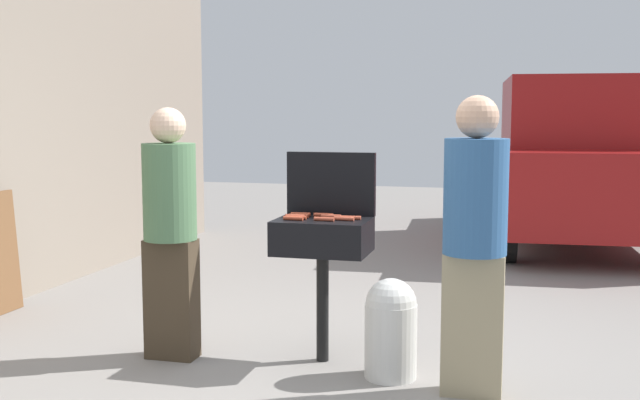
% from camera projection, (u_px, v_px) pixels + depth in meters
% --- Properties ---
extents(ground_plane, '(24.00, 24.00, 0.00)m').
position_uv_depth(ground_plane, '(322.00, 365.00, 4.98)').
color(ground_plane, gray).
extents(bbq_grill, '(0.60, 0.44, 0.93)m').
position_uv_depth(bbq_grill, '(323.00, 241.00, 4.99)').
color(bbq_grill, black).
rests_on(bbq_grill, ground).
extents(grill_lid_open, '(0.60, 0.05, 0.42)m').
position_uv_depth(grill_lid_open, '(331.00, 184.00, 5.16)').
color(grill_lid_open, black).
rests_on(grill_lid_open, bbq_grill).
extents(hot_dog_0, '(0.13, 0.04, 0.03)m').
position_uv_depth(hot_dog_0, '(299.00, 216.00, 5.04)').
color(hot_dog_0, '#AD4228').
rests_on(hot_dog_0, bbq_grill).
extents(hot_dog_1, '(0.13, 0.04, 0.03)m').
position_uv_depth(hot_dog_1, '(344.00, 219.00, 4.90)').
color(hot_dog_1, '#B74C33').
rests_on(hot_dog_1, bbq_grill).
extents(hot_dog_2, '(0.13, 0.04, 0.03)m').
position_uv_depth(hot_dog_2, '(351.00, 218.00, 4.95)').
color(hot_dog_2, '#B74C33').
rests_on(hot_dog_2, bbq_grill).
extents(hot_dog_3, '(0.13, 0.03, 0.03)m').
position_uv_depth(hot_dog_3, '(296.00, 218.00, 4.95)').
color(hot_dog_3, '#AD4228').
rests_on(hot_dog_3, bbq_grill).
extents(hot_dog_4, '(0.13, 0.03, 0.03)m').
position_uv_depth(hot_dog_4, '(293.00, 218.00, 4.92)').
color(hot_dog_4, '#AD4228').
rests_on(hot_dog_4, bbq_grill).
extents(hot_dog_5, '(0.13, 0.03, 0.03)m').
position_uv_depth(hot_dog_5, '(301.00, 214.00, 5.11)').
color(hot_dog_5, '#AD4228').
rests_on(hot_dog_5, bbq_grill).
extents(hot_dog_6, '(0.13, 0.04, 0.03)m').
position_uv_depth(hot_dog_6, '(295.00, 216.00, 5.02)').
color(hot_dog_6, '#B74C33').
rests_on(hot_dog_6, bbq_grill).
extents(hot_dog_7, '(0.13, 0.03, 0.03)m').
position_uv_depth(hot_dog_7, '(331.00, 216.00, 5.01)').
color(hot_dog_7, '#B74C33').
rests_on(hot_dog_7, bbq_grill).
extents(hot_dog_8, '(0.13, 0.03, 0.03)m').
position_uv_depth(hot_dog_8, '(324.00, 219.00, 4.88)').
color(hot_dog_8, '#B74C33').
rests_on(hot_dog_8, bbq_grill).
extents(hot_dog_9, '(0.13, 0.03, 0.03)m').
position_uv_depth(hot_dog_9, '(323.00, 215.00, 5.08)').
color(hot_dog_9, '#AD4228').
rests_on(hot_dog_9, bbq_grill).
extents(propane_tank, '(0.32, 0.32, 0.62)m').
position_uv_depth(propane_tank, '(391.00, 326.00, 4.72)').
color(propane_tank, silver).
rests_on(propane_tank, ground).
extents(person_left, '(0.35, 0.35, 1.65)m').
position_uv_depth(person_left, '(170.00, 224.00, 5.04)').
color(person_left, '#3F3323').
rests_on(person_left, ground).
extents(person_right, '(0.36, 0.36, 1.71)m').
position_uv_depth(person_right, '(475.00, 235.00, 4.37)').
color(person_right, gray).
rests_on(person_right, ground).
extents(parked_minivan, '(2.27, 4.52, 2.02)m').
position_uv_depth(parked_minivan, '(577.00, 160.00, 9.56)').
color(parked_minivan, maroon).
rests_on(parked_minivan, ground).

